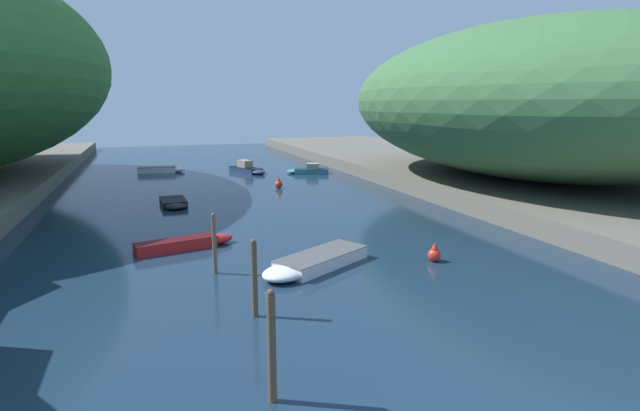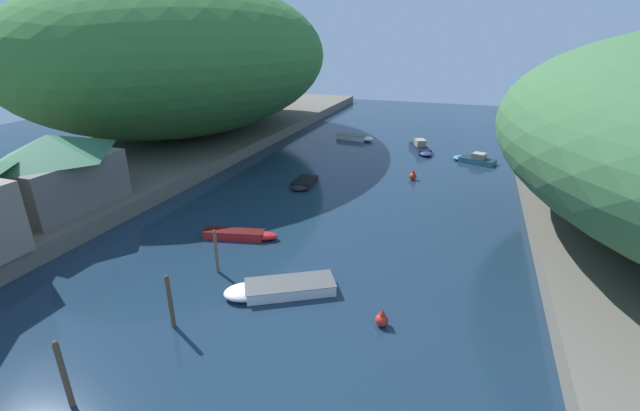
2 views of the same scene
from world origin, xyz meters
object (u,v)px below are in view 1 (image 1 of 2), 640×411
object	(u,v)px
boat_near_quay	(163,170)
channel_buoy_near	(434,254)
channel_buoy_far	(279,184)
boat_white_cruiser	(311,263)
boat_open_rowboat	(308,170)
boat_navy_launch	(188,243)
boat_small_dinghy	(248,169)
boat_yellow_tender	(174,203)

from	to	relation	value
boat_near_quay	channel_buoy_near	xyz separation A→B (m)	(12.34, -40.61, 0.04)
channel_buoy_near	channel_buoy_far	xyz separation A→B (m)	(-2.00, 25.07, 0.04)
boat_near_quay	channel_buoy_far	world-z (taller)	channel_buoy_far
boat_near_quay	channel_buoy_far	size ratio (longest dim) A/B	4.91
boat_white_cruiser	boat_open_rowboat	xyz separation A→B (m)	(10.39, 33.34, 0.05)
boat_open_rowboat	channel_buoy_near	xyz separation A→B (m)	(-3.87, -34.22, 0.03)
boat_navy_launch	boat_near_quay	xyz separation A→B (m)	(-0.31, 33.90, 0.05)
boat_open_rowboat	channel_buoy_far	xyz separation A→B (m)	(-5.88, -9.15, 0.07)
boat_small_dinghy	channel_buoy_far	bearing A→B (deg)	69.69
channel_buoy_near	channel_buoy_far	world-z (taller)	channel_buoy_far
boat_small_dinghy	boat_near_quay	world-z (taller)	boat_small_dinghy
boat_white_cruiser	channel_buoy_far	bearing A→B (deg)	-41.11
boat_white_cruiser	boat_yellow_tender	bearing A→B (deg)	-13.44
boat_small_dinghy	channel_buoy_near	bearing A→B (deg)	70.65
boat_white_cruiser	channel_buoy_far	xyz separation A→B (m)	(4.51, 24.19, 0.12)
boat_yellow_tender	boat_white_cruiser	bearing A→B (deg)	103.81
boat_navy_launch	boat_open_rowboat	world-z (taller)	boat_open_rowboat
boat_navy_launch	channel_buoy_near	xyz separation A→B (m)	(12.03, -6.71, 0.10)
boat_near_quay	boat_yellow_tender	bearing A→B (deg)	8.96
boat_open_rowboat	boat_near_quay	bearing A→B (deg)	88.37
boat_navy_launch	boat_white_cruiser	size ratio (longest dim) A/B	0.87
boat_navy_launch	channel_buoy_near	size ratio (longest dim) A/B	5.57
boat_white_cruiser	boat_open_rowboat	size ratio (longest dim) A/B	1.24
boat_navy_launch	boat_white_cruiser	bearing A→B (deg)	30.28
boat_yellow_tender	channel_buoy_far	distance (m)	11.70
boat_yellow_tender	boat_small_dinghy	distance (m)	20.16
boat_small_dinghy	boat_navy_launch	bearing A→B (deg)	49.40
channel_buoy_near	boat_open_rowboat	bearing A→B (deg)	83.54
boat_open_rowboat	boat_white_cruiser	bearing A→B (deg)	-177.44
boat_small_dinghy	boat_open_rowboat	distance (m)	7.14
boat_navy_launch	boat_near_quay	bearing A→B (deg)	167.38
channel_buoy_near	boat_yellow_tender	bearing A→B (deg)	122.25
channel_buoy_near	boat_white_cruiser	bearing A→B (deg)	172.27
boat_yellow_tender	channel_buoy_far	xyz separation A→B (m)	(10.18, 5.76, 0.19)
boat_small_dinghy	channel_buoy_far	world-z (taller)	boat_small_dinghy
boat_yellow_tender	boat_near_quay	world-z (taller)	boat_near_quay
boat_near_quay	boat_navy_launch	bearing A→B (deg)	9.06
boat_near_quay	boat_open_rowboat	world-z (taller)	boat_open_rowboat
boat_navy_launch	boat_near_quay	world-z (taller)	boat_near_quay
boat_open_rowboat	channel_buoy_far	distance (m)	10.88
channel_buoy_near	boat_small_dinghy	bearing A→B (deg)	94.11
boat_small_dinghy	channel_buoy_near	world-z (taller)	boat_small_dinghy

